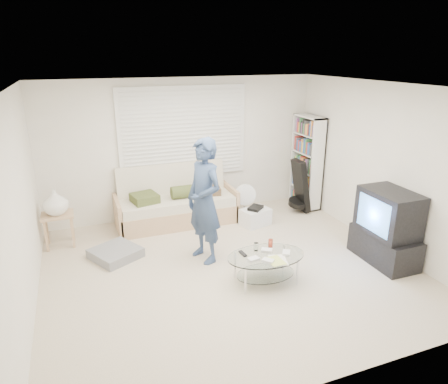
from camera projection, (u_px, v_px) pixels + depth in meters
name	position (u px, v px, depth m)	size (l,w,h in m)	color
ground	(229.00, 268.00, 5.65)	(5.00, 5.00, 0.00)	tan
room_shell	(217.00, 149.00, 5.54)	(5.02, 4.52, 2.51)	silver
window_blinds	(184.00, 133.00, 7.08)	(2.32, 0.08, 1.62)	silver
futon_sofa	(176.00, 204.00, 7.10)	(2.10, 0.85, 1.03)	tan
grey_floor_pillow	(116.00, 253.00, 5.94)	(0.62, 0.62, 0.14)	slate
side_table	(56.00, 204.00, 6.10)	(0.47, 0.38, 0.94)	tan
bookshelf	(307.00, 162.00, 7.72)	(0.28, 0.75, 1.78)	white
guitar_case	(300.00, 190.00, 7.52)	(0.37, 0.38, 1.01)	black
floor_fan	(244.00, 198.00, 7.28)	(0.40, 0.26, 0.65)	white
storage_bin	(255.00, 216.00, 7.04)	(0.57, 0.46, 0.34)	white
tv_unit	(387.00, 228.00, 5.70)	(0.56, 0.99, 1.08)	black
coffee_table	(266.00, 260.00, 5.23)	(1.08, 0.73, 0.51)	silver
standing_person	(204.00, 201.00, 5.63)	(0.66, 0.43, 1.81)	navy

